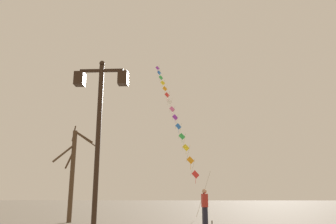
{
  "coord_description": "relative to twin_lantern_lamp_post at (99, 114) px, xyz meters",
  "views": [
    {
      "loc": [
        -0.34,
        -2.02,
        1.4
      ],
      "look_at": [
        -1.42,
        21.93,
        7.5
      ],
      "focal_mm": 35.21,
      "sensor_mm": 36.0,
      "label": 1
    }
  ],
  "objects": [
    {
      "name": "ground_plane",
      "position": [
        2.7,
        13.03,
        -3.64
      ],
      "size": [
        160.0,
        160.0,
        0.0
      ],
      "primitive_type": "plane",
      "color": "#756B5B"
    },
    {
      "name": "kite_train",
      "position": [
        1.52,
        17.84,
        4.79
      ],
      "size": [
        4.44,
        17.19,
        15.58
      ],
      "color": "brown",
      "rests_on": "ground_plane"
    },
    {
      "name": "bare_tree",
      "position": [
        -3.78,
        9.25,
        -0.91
      ],
      "size": [
        2.19,
        1.69,
        5.29
      ],
      "color": "#4C3826",
      "rests_on": "ground_plane"
    },
    {
      "name": "twin_lantern_lamp_post",
      "position": [
        0.0,
        0.0,
        0.0
      ],
      "size": [
        1.56,
        0.28,
        5.28
      ],
      "color": "black",
      "rests_on": "ground_plane"
    },
    {
      "name": "kite_flyer",
      "position": [
        3.36,
        7.05,
        -2.74
      ],
      "size": [
        0.3,
        0.62,
        1.71
      ],
      "rotation": [
        0.0,
        0.0,
        1.75
      ],
      "color": "#1E1E2D",
      "rests_on": "ground_plane"
    }
  ]
}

